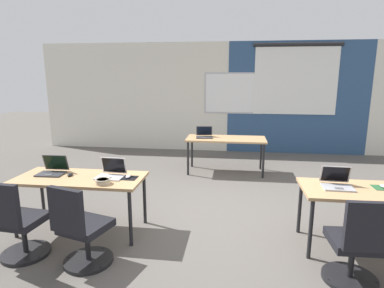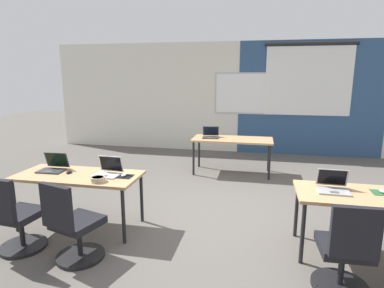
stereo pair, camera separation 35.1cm
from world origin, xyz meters
The scene contains 18 objects.
ground_plane centered at (0.00, 0.00, 0.00)m, with size 24.00×24.00×0.00m.
back_wall_assembly centered at (0.06, 4.19, 1.41)m, with size 10.00×0.27×2.80m.
desk_near_left centered at (-1.75, -0.60, 0.66)m, with size 1.60×0.70×0.72m.
desk_near_right centered at (1.75, -0.60, 0.66)m, with size 1.60×0.70×0.72m.
desk_far_center centered at (0.00, 2.20, 0.66)m, with size 1.60×0.70×0.72m.
laptop_far_left centered at (-0.45, 2.22, 0.77)m, with size 0.37×0.36×0.22m.
mousepad_near_right_end centered at (1.86, -0.53, 0.72)m, with size 0.22×0.19×0.00m.
mouse_near_right_end centered at (1.86, -0.53, 0.74)m, with size 0.08×0.11×0.03m.
laptop_near_right_inner centered at (1.34, -0.56, 0.77)m, with size 0.34×0.32×0.23m.
chair_near_right_inner centered at (1.33, -1.32, 0.38)m, with size 0.52×0.55×0.92m.
laptop_near_left_end centered at (-2.17, -0.51, 0.77)m, with size 0.34×0.31×0.23m.
mouse_near_left_end centered at (-1.89, -0.58, 0.74)m, with size 0.06×0.10×0.03m.
chair_near_left_end centered at (-2.13, -1.32, 0.38)m, with size 0.52×0.56×0.92m.
laptop_near_left_inner centered at (-1.36, -0.54, 0.77)m, with size 0.34×0.30×0.23m.
mousepad_near_left_inner centered at (-1.13, -0.56, 0.72)m, with size 0.22×0.19×0.00m.
mouse_near_left_inner centered at (-1.13, -0.56, 0.74)m, with size 0.06×0.10×0.03m.
chair_near_left_inner centered at (-1.38, -1.36, 0.38)m, with size 0.55×0.60×0.92m.
snack_bowl centered at (-1.35, -0.82, 0.76)m, with size 0.18×0.18×0.06m.
Camera 1 is at (0.16, -4.22, 1.97)m, focal length 29.91 mm.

